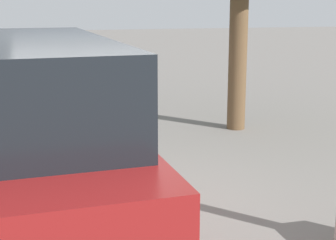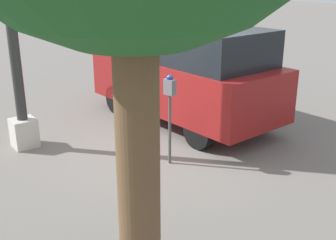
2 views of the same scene
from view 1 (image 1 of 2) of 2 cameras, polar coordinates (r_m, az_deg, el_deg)
name	(u,v)px [view 1 (image 1 of 2)]	position (r m, az deg, el deg)	size (l,w,h in m)	color
ground_plane	(129,209)	(6.31, -4.32, -9.84)	(80.00, 80.00, 0.00)	slate
parking_meter_near	(147,103)	(6.67, -2.38, 1.88)	(0.21, 0.14, 1.57)	#4C4C4C
parking_meter_far	(100,64)	(11.93, -7.54, 6.21)	(0.21, 0.14, 1.43)	#4C4C4C
parked_van	(15,146)	(4.96, -16.64, -2.76)	(4.59, 2.14, 2.12)	maroon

